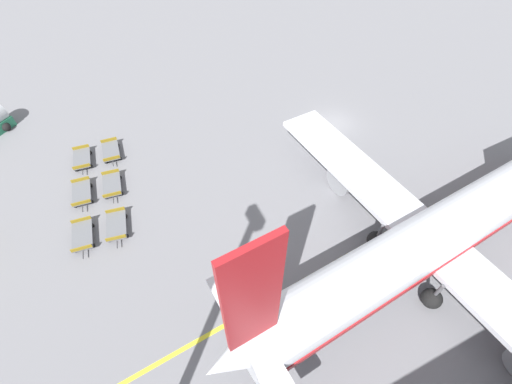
% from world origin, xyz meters
% --- Properties ---
extents(ground_plane, '(500.00, 500.00, 0.00)m').
position_xyz_m(ground_plane, '(0.00, 0.00, 0.00)').
color(ground_plane, gray).
extents(airplane, '(32.37, 36.44, 13.69)m').
position_xyz_m(airplane, '(16.58, -2.73, 3.26)').
color(airplane, silver).
rests_on(airplane, ground_plane).
extents(baggage_dolly_row_near_col_a, '(3.64, 1.82, 0.92)m').
position_xyz_m(baggage_dolly_row_near_col_a, '(-4.92, -25.10, 0.47)').
color(baggage_dolly_row_near_col_a, slate).
rests_on(baggage_dolly_row_near_col_a, ground_plane).
extents(baggage_dolly_row_near_col_b, '(3.64, 1.80, 0.92)m').
position_xyz_m(baggage_dolly_row_near_col_b, '(-0.46, -25.62, 0.47)').
color(baggage_dolly_row_near_col_b, slate).
rests_on(baggage_dolly_row_near_col_b, ground_plane).
extents(baggage_dolly_row_near_col_c, '(3.65, 1.83, 0.92)m').
position_xyz_m(baggage_dolly_row_near_col_c, '(4.16, -26.07, 0.47)').
color(baggage_dolly_row_near_col_c, slate).
rests_on(baggage_dolly_row_near_col_c, ground_plane).
extents(baggage_dolly_row_mid_a_col_a, '(3.63, 1.77, 0.92)m').
position_xyz_m(baggage_dolly_row_mid_a_col_a, '(-4.86, -22.44, 0.47)').
color(baggage_dolly_row_mid_a_col_a, slate).
rests_on(baggage_dolly_row_mid_a_col_a, ground_plane).
extents(baggage_dolly_row_mid_a_col_b, '(3.65, 1.85, 0.92)m').
position_xyz_m(baggage_dolly_row_mid_a_col_b, '(-0.32, -23.09, 0.47)').
color(baggage_dolly_row_mid_a_col_b, slate).
rests_on(baggage_dolly_row_mid_a_col_b, ground_plane).
extents(baggage_dolly_row_mid_a_col_c, '(3.67, 1.93, 0.92)m').
position_xyz_m(baggage_dolly_row_mid_a_col_c, '(4.30, -23.49, 0.47)').
color(baggage_dolly_row_mid_a_col_c, slate).
rests_on(baggage_dolly_row_mid_a_col_c, ground_plane).
extents(stand_guidance_stripe, '(3.55, 33.57, 0.01)m').
position_xyz_m(stand_guidance_stripe, '(14.30, -10.28, 0.00)').
color(stand_guidance_stripe, yellow).
rests_on(stand_guidance_stripe, ground_plane).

